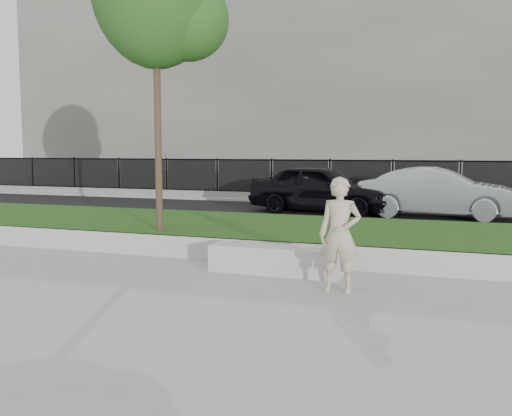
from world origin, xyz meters
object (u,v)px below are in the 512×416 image
at_px(stone_bench, 276,260).
at_px(man, 340,235).
at_px(book, 305,246).
at_px(car_dark, 321,189).
at_px(car_silver, 438,193).

relative_size(stone_bench, man, 1.33).
xyz_separation_m(book, car_dark, (-1.72, 8.24, 0.33)).
bearing_deg(book, man, -50.25).
relative_size(car_dark, car_silver, 1.01).
xyz_separation_m(man, car_dark, (-2.44, 9.13, -0.01)).
relative_size(book, car_dark, 0.05).
bearing_deg(book, car_dark, 102.68).
xyz_separation_m(stone_bench, car_silver, (2.11, 8.28, 0.53)).
xyz_separation_m(book, car_silver, (1.65, 8.20, 0.30)).
bearing_deg(car_silver, stone_bench, 168.03).
xyz_separation_m(car_dark, car_silver, (3.37, -0.04, -0.03)).
relative_size(man, car_silver, 0.37).
xyz_separation_m(man, car_silver, (0.93, 9.09, -0.05)).
distance_m(stone_bench, car_silver, 8.56).
distance_m(book, car_dark, 8.42).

